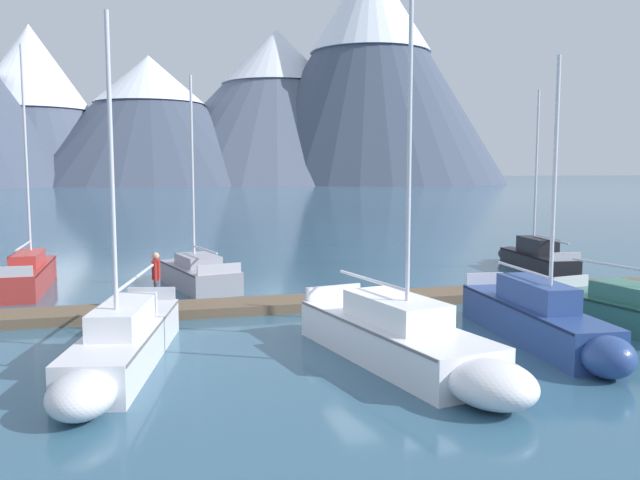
{
  "coord_description": "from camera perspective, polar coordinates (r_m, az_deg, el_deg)",
  "views": [
    {
      "loc": [
        -6.15,
        -16.82,
        4.57
      ],
      "look_at": [
        0.0,
        6.0,
        2.0
      ],
      "focal_mm": 37.08,
      "sensor_mm": 36.0,
      "label": 1
    }
  ],
  "objects": [
    {
      "name": "sailboat_end_of_dock",
      "position": [
        31.58,
        17.94,
        -1.38
      ],
      "size": [
        2.02,
        6.29,
        8.04
      ],
      "color": "black",
      "rests_on": "ground"
    },
    {
      "name": "dock",
      "position": [
        22.15,
        1.35,
        -5.32
      ],
      "size": [
        25.06,
        1.83,
        0.3
      ],
      "color": "brown",
      "rests_on": "ground"
    },
    {
      "name": "sailboat_second_berth",
      "position": [
        15.84,
        -16.81,
        -8.62
      ],
      "size": [
        2.86,
        7.61,
        7.9
      ],
      "color": "silver",
      "rests_on": "ground"
    },
    {
      "name": "mountain_central_massif",
      "position": [
        210.55,
        -23.63,
        11.04
      ],
      "size": [
        58.65,
        58.65,
        45.35
      ],
      "color": "#4C566B",
      "rests_on": "ground"
    },
    {
      "name": "sailboat_mid_dock_port",
      "position": [
        26.29,
        -10.75,
        -2.73
      ],
      "size": [
        3.0,
        6.1,
        8.08
      ],
      "color": "#93939E",
      "rests_on": "ground"
    },
    {
      "name": "sailboat_nearest_berth",
      "position": [
        27.69,
        -23.74,
        -2.55
      ],
      "size": [
        1.4,
        7.0,
        9.21
      ],
      "color": "#B2332D",
      "rests_on": "ground"
    },
    {
      "name": "mountain_rear_spur",
      "position": [
        211.39,
        4.36,
        14.72
      ],
      "size": [
        84.09,
        84.09,
        68.89
      ],
      "color": "#424C60",
      "rests_on": "ground"
    },
    {
      "name": "mountain_shoulder_ridge",
      "position": [
        206.64,
        -14.48,
        10.16
      ],
      "size": [
        83.25,
        83.25,
        37.8
      ],
      "color": "#424C60",
      "rests_on": "ground"
    },
    {
      "name": "person_on_dock",
      "position": [
        21.09,
        -13.95,
        -3.01
      ],
      "size": [
        0.27,
        0.59,
        1.69
      ],
      "color": "#384256",
      "rests_on": "dock"
    },
    {
      "name": "sailboat_mid_dock_starboard",
      "position": [
        15.51,
        7.45,
        -8.59
      ],
      "size": [
        3.18,
        7.88,
        9.09
      ],
      "color": "white",
      "rests_on": "ground"
    },
    {
      "name": "sailboat_far_berth",
      "position": [
        18.25,
        18.44,
        -6.51
      ],
      "size": [
        1.89,
        7.16,
        7.32
      ],
      "color": "navy",
      "rests_on": "ground"
    },
    {
      "name": "mountain_east_summit",
      "position": [
        216.73,
        -3.76,
        11.6
      ],
      "size": [
        93.96,
        93.96,
        48.52
      ],
      "color": "slate",
      "rests_on": "ground"
    },
    {
      "name": "ground_plane",
      "position": [
        18.48,
        4.89,
        -8.13
      ],
      "size": [
        700.0,
        700.0,
        0.0
      ],
      "primitive_type": "plane",
      "color": "#335B75"
    }
  ]
}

